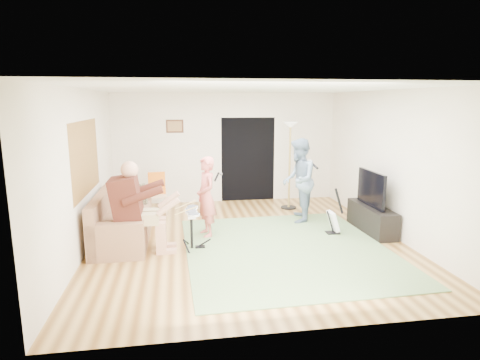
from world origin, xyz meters
name	(u,v)px	position (x,y,z in m)	size (l,w,h in m)	color
floor	(246,240)	(0.00, 0.00, 0.00)	(6.00, 6.00, 0.00)	brown
walls	(247,167)	(0.00, 0.00, 1.35)	(5.50, 6.00, 2.70)	silver
ceiling	(247,89)	(0.00, 0.00, 2.70)	(6.00, 6.00, 0.00)	white
window_blinds	(86,158)	(-2.74, 0.20, 1.55)	(2.05, 2.05, 0.00)	olive
doorway	(248,160)	(0.55, 2.99, 1.05)	(2.10, 2.10, 0.00)	black
picture_frame	(175,126)	(-1.25, 2.99, 1.90)	(0.42, 0.03, 0.32)	#3F2314
area_rug	(286,248)	(0.60, -0.54, 0.01)	(3.40, 3.86, 0.02)	#60814F
sofa	(118,225)	(-2.30, 0.36, 0.29)	(0.89, 2.16, 0.87)	#906648
drummer	(140,217)	(-1.85, -0.29, 0.60)	(1.00, 0.56, 1.54)	#4A1E14
drum_kit	(192,232)	(-1.00, -0.29, 0.31)	(0.38, 0.69, 0.71)	black
singer	(206,197)	(-0.70, 0.37, 0.75)	(0.55, 0.36, 1.50)	#CF5F5A
microphone	(217,177)	(-0.50, 0.37, 1.12)	(0.06, 0.06, 0.24)	black
guitarist	(299,180)	(1.27, 1.02, 0.87)	(0.85, 0.66, 1.75)	#6C849E
guitar_held	(308,165)	(1.47, 1.02, 1.19)	(0.12, 0.60, 0.26)	white
guitar_spare	(334,221)	(1.70, 0.10, 0.25)	(0.32, 0.29, 0.89)	black
torchiere_lamp	(290,150)	(1.37, 2.05, 1.39)	(0.36, 0.36, 2.02)	black
dining_chair	(158,200)	(-1.66, 2.02, 0.33)	(0.44, 0.46, 0.93)	#D7B48C
tv_cabinet	(372,218)	(2.50, 0.15, 0.25)	(0.40, 1.40, 0.50)	black
television	(371,188)	(2.45, 0.15, 0.85)	(0.06, 1.01, 0.67)	black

